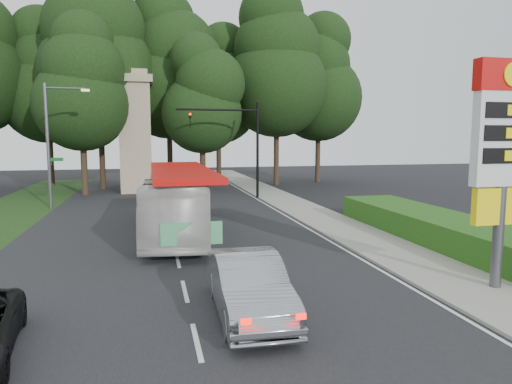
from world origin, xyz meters
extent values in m
plane|color=black|center=(0.00, 0.00, 0.00)|extent=(120.00, 120.00, 0.00)
cube|color=black|center=(0.00, 12.00, 0.01)|extent=(14.00, 80.00, 0.02)
cube|color=gray|center=(8.50, 12.00, 0.06)|extent=(3.00, 80.00, 0.12)
cube|color=#255115|center=(11.50, 8.00, 0.60)|extent=(3.00, 14.00, 1.20)
cylinder|color=#59595E|center=(9.20, 2.00, 1.60)|extent=(0.32, 0.32, 3.20)
cube|color=yellow|center=(9.20, 2.00, 2.60)|extent=(1.80, 0.25, 1.10)
cube|color=silver|center=(9.20, 2.00, 4.60)|extent=(2.00, 0.35, 2.80)
cube|color=red|center=(9.20, 2.00, 6.40)|extent=(2.10, 0.40, 0.90)
cube|color=black|center=(9.20, 1.81, 5.40)|extent=(1.70, 0.04, 0.45)
cube|color=black|center=(9.20, 1.81, 4.75)|extent=(1.70, 0.04, 0.45)
cube|color=black|center=(9.20, 1.81, 4.10)|extent=(1.70, 0.04, 0.45)
cylinder|color=black|center=(7.00, 24.00, 3.60)|extent=(0.20, 0.20, 7.20)
cylinder|color=black|center=(4.00, 24.00, 6.60)|extent=(6.00, 0.14, 0.14)
imported|color=black|center=(2.00, 24.00, 6.35)|extent=(0.18, 0.22, 1.10)
sphere|color=#FF0C05|center=(2.00, 23.85, 6.25)|extent=(0.18, 0.18, 0.18)
cylinder|color=#59595E|center=(-7.20, 22.00, 4.00)|extent=(0.20, 0.20, 8.00)
cylinder|color=#59595E|center=(-6.00, 22.00, 7.70)|extent=(2.40, 0.12, 0.12)
cube|color=#FFE599|center=(-4.80, 22.00, 7.60)|extent=(0.50, 0.22, 0.14)
cube|color=#0C591E|center=(-6.75, 22.00, 3.20)|extent=(0.85, 0.04, 0.22)
cube|color=#0C591E|center=(-7.20, 22.45, 2.90)|extent=(0.04, 0.85, 0.22)
cube|color=gray|center=(-2.00, 30.00, 4.50)|extent=(2.50, 2.50, 9.00)
cube|color=gray|center=(-2.00, 30.00, 9.30)|extent=(3.00, 3.00, 0.60)
cube|color=gray|center=(-2.00, 30.00, 9.80)|extent=(2.20, 2.20, 0.50)
cylinder|color=#2D2116|center=(-10.00, 37.00, 2.70)|extent=(0.50, 0.50, 5.40)
sphere|color=black|center=(-10.00, 37.00, 8.25)|extent=(8.40, 8.40, 8.40)
sphere|color=black|center=(-10.00, 37.00, 11.25)|extent=(7.20, 7.20, 7.20)
sphere|color=black|center=(-10.00, 37.00, 13.80)|extent=(5.40, 5.40, 5.40)
cylinder|color=#2D2116|center=(-5.00, 33.00, 3.24)|extent=(0.50, 0.50, 6.48)
sphere|color=black|center=(-5.00, 33.00, 9.90)|extent=(10.08, 10.08, 10.08)
sphere|color=black|center=(-5.00, 33.00, 13.50)|extent=(8.64, 8.64, 8.64)
cylinder|color=#2D2116|center=(1.00, 35.00, 2.97)|extent=(0.50, 0.50, 5.94)
sphere|color=black|center=(1.00, 35.00, 9.08)|extent=(9.24, 9.24, 9.24)
sphere|color=black|center=(1.00, 35.00, 12.38)|extent=(7.92, 7.92, 7.92)
sphere|color=black|center=(1.00, 35.00, 15.18)|extent=(5.94, 5.94, 5.94)
cylinder|color=#2D2116|center=(6.00, 37.00, 2.61)|extent=(0.50, 0.50, 5.22)
sphere|color=black|center=(6.00, 37.00, 7.97)|extent=(8.12, 8.12, 8.12)
sphere|color=black|center=(6.00, 37.00, 10.88)|extent=(6.96, 6.96, 6.96)
sphere|color=black|center=(6.00, 37.00, 13.34)|extent=(5.22, 5.22, 5.22)
cylinder|color=#2D2116|center=(11.00, 33.00, 3.06)|extent=(0.50, 0.50, 6.12)
sphere|color=black|center=(11.00, 33.00, 9.35)|extent=(9.52, 9.52, 9.52)
sphere|color=black|center=(11.00, 33.00, 12.75)|extent=(8.16, 8.16, 8.16)
sphere|color=black|center=(11.00, 33.00, 15.64)|extent=(6.12, 6.12, 6.12)
cylinder|color=#2D2116|center=(16.00, 35.00, 2.79)|extent=(0.50, 0.50, 5.58)
sphere|color=black|center=(16.00, 35.00, 8.53)|extent=(8.68, 8.68, 8.68)
sphere|color=black|center=(16.00, 35.00, 11.62)|extent=(7.44, 7.44, 7.44)
sphere|color=black|center=(16.00, 35.00, 14.26)|extent=(5.58, 5.58, 5.58)
cylinder|color=#2D2116|center=(-6.00, 29.00, 2.34)|extent=(0.50, 0.50, 4.68)
sphere|color=black|center=(-6.00, 29.00, 7.15)|extent=(7.28, 7.28, 7.28)
sphere|color=black|center=(-6.00, 29.00, 9.75)|extent=(6.24, 6.24, 6.24)
sphere|color=black|center=(-6.00, 29.00, 11.96)|extent=(4.68, 4.68, 4.68)
cylinder|color=#2D2116|center=(3.50, 29.50, 2.16)|extent=(0.50, 0.50, 4.32)
sphere|color=black|center=(3.50, 29.50, 6.60)|extent=(6.72, 6.72, 6.72)
sphere|color=black|center=(3.50, 29.50, 9.00)|extent=(5.76, 5.76, 5.76)
sphere|color=black|center=(3.50, 29.50, 11.04)|extent=(4.32, 4.32, 4.32)
imported|color=silver|center=(0.50, 12.56, 1.57)|extent=(3.93, 11.54, 3.15)
imported|color=#9B9DA2|center=(1.50, 1.83, 0.80)|extent=(1.81, 4.89, 1.60)
camera|label=1|loc=(-0.93, -9.40, 4.64)|focal=32.00mm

